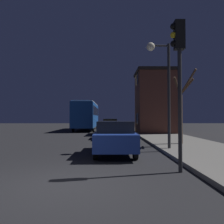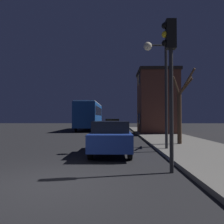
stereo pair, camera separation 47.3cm
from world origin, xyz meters
The scene contains 9 objects.
ground_plane centered at (0.00, 0.00, 0.00)m, with size 120.00×120.00×0.00m, color black.
brick_building centered at (5.92, 16.99, 3.34)m, with size 3.98×4.31×6.36m.
streetlamp centered at (3.80, 5.32, 3.84)m, with size 1.18×0.42×5.28m.
traffic_light centered at (3.34, 1.13, 3.32)m, with size 0.43×0.24×4.64m.
bare_tree centered at (5.43, 7.24, 2.12)m, with size 1.58×1.84×4.21m.
bus centered at (-1.90, 23.75, 2.15)m, with size 2.57×10.77×3.60m.
car_near_lane centered at (1.46, 4.49, 0.79)m, with size 1.74×4.24×1.50m.
car_mid_lane centered at (1.42, 12.10, 0.72)m, with size 1.77×4.29×1.35m.
car_far_lane centered at (1.26, 20.34, 0.80)m, with size 1.76×4.73×1.53m.
Camera 2 is at (1.71, -5.48, 1.65)m, focal length 35.00 mm.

